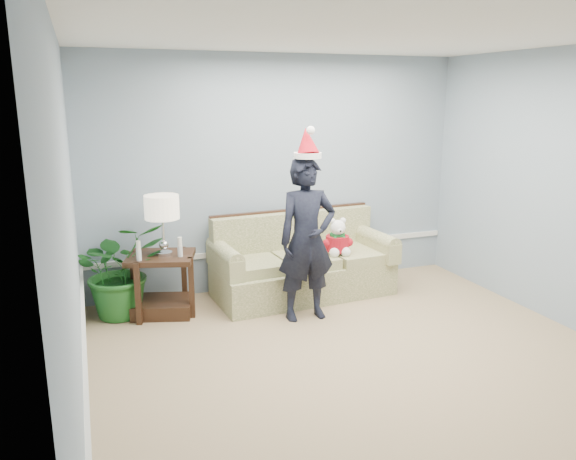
# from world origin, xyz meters

# --- Properties ---
(room_shell) EXTENTS (4.54, 5.04, 2.74)m
(room_shell) POSITION_xyz_m (0.00, 0.00, 1.35)
(room_shell) COLOR #9E8366
(room_shell) RESTS_ON ground
(wainscot_trim) EXTENTS (4.49, 4.99, 0.06)m
(wainscot_trim) POSITION_xyz_m (-1.18, 1.18, 0.45)
(wainscot_trim) COLOR white
(wainscot_trim) RESTS_ON room_shell
(sofa) EXTENTS (2.05, 0.98, 0.94)m
(sofa) POSITION_xyz_m (0.13, 2.08, 0.33)
(sofa) COLOR #586831
(sofa) RESTS_ON room_shell
(side_table) EXTENTS (0.80, 0.72, 0.64)m
(side_table) POSITION_xyz_m (-1.46, 2.02, 0.25)
(side_table) COLOR #372114
(side_table) RESTS_ON room_shell
(table_lamp) EXTENTS (0.35, 0.35, 0.62)m
(table_lamp) POSITION_xyz_m (-1.42, 2.00, 1.12)
(table_lamp) COLOR silver
(table_lamp) RESTS_ON side_table
(candle_pair) EXTENTS (0.46, 0.05, 0.20)m
(candle_pair) POSITION_xyz_m (-1.48, 1.88, 0.74)
(candle_pair) COLOR silver
(candle_pair) RESTS_ON side_table
(houseplant) EXTENTS (1.05, 0.96, 1.00)m
(houseplant) POSITION_xyz_m (-1.86, 2.12, 0.50)
(houseplant) COLOR #1D5C20
(houseplant) RESTS_ON room_shell
(man) EXTENTS (0.60, 0.40, 1.66)m
(man) POSITION_xyz_m (-0.08, 1.40, 0.83)
(man) COLOR black
(man) RESTS_ON room_shell
(santa_hat) EXTENTS (0.28, 0.31, 0.32)m
(santa_hat) POSITION_xyz_m (-0.08, 1.41, 1.78)
(santa_hat) COLOR white
(santa_hat) RESTS_ON man
(teddy_bear) EXTENTS (0.29, 0.31, 0.42)m
(teddy_bear) POSITION_xyz_m (0.49, 1.88, 0.64)
(teddy_bear) COLOR white
(teddy_bear) RESTS_ON sofa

